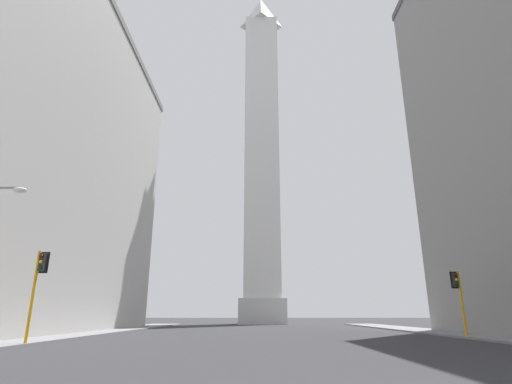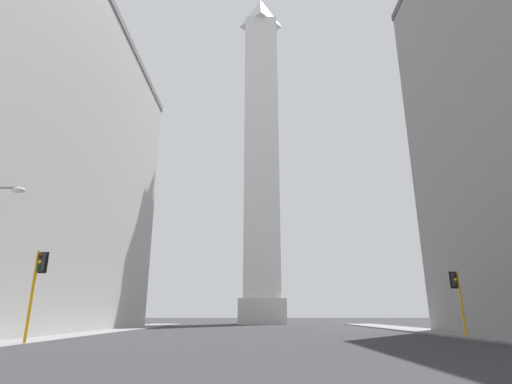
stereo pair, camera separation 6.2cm
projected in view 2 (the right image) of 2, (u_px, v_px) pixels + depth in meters
The scene contains 4 objects.
sidewalk_left at pixel (27, 340), 27.61m from camera, with size 5.00×90.50×0.15m, color slate.
obelisk at pixel (261, 147), 84.18m from camera, with size 8.72×8.72×73.54m.
traffic_light_mid_left at pixel (36, 282), 24.37m from camera, with size 0.79×0.52×5.57m.
traffic_light_mid_right at pixel (458, 293), 31.23m from camera, with size 0.78×0.50×5.08m.
Camera 2 is at (-1.11, -2.26, 1.79)m, focal length 28.00 mm.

